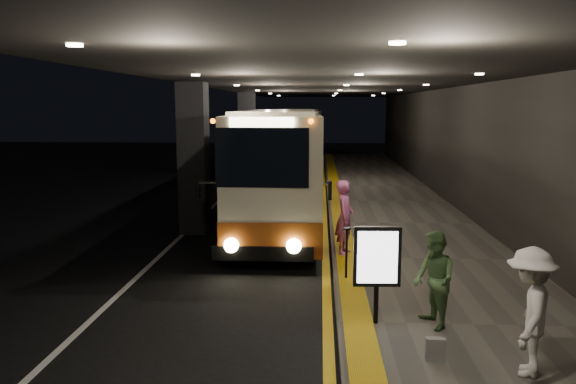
{
  "coord_description": "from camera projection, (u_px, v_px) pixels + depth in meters",
  "views": [
    {
      "loc": [
        2.2,
        -12.16,
        3.72
      ],
      "look_at": [
        1.44,
        0.98,
        1.7
      ],
      "focal_mm": 35.0,
      "sensor_mm": 36.0,
      "label": 1
    }
  ],
  "objects": [
    {
      "name": "ground",
      "position": [
        222.0,
        272.0,
        12.69
      ],
      "size": [
        90.0,
        90.0,
        0.0
      ],
      "primitive_type": "plane",
      "color": "black"
    },
    {
      "name": "lane_line_white",
      "position": [
        193.0,
        225.0,
        17.72
      ],
      "size": [
        0.12,
        50.0,
        0.01
      ],
      "primitive_type": "cube",
      "color": "silver",
      "rests_on": "ground"
    },
    {
      "name": "kerb_stripe_yellow",
      "position": [
        325.0,
        226.0,
        17.49
      ],
      "size": [
        0.18,
        50.0,
        0.01
      ],
      "primitive_type": "cube",
      "color": "gold",
      "rests_on": "ground"
    },
    {
      "name": "sidewalk",
      "position": [
        402.0,
        225.0,
        17.34
      ],
      "size": [
        4.5,
        50.0,
        0.15
      ],
      "primitive_type": "cube",
      "color": "#514C44",
      "rests_on": "ground"
    },
    {
      "name": "tactile_strip",
      "position": [
        341.0,
        222.0,
        17.44
      ],
      "size": [
        0.5,
        50.0,
        0.01
      ],
      "primitive_type": "cube",
      "color": "gold",
      "rests_on": "sidewalk"
    },
    {
      "name": "terminal_wall",
      "position": [
        481.0,
        130.0,
        16.77
      ],
      "size": [
        0.1,
        50.0,
        6.0
      ],
      "primitive_type": "cube",
      "color": "black",
      "rests_on": "ground"
    },
    {
      "name": "support_columns",
      "position": [
        194.0,
        159.0,
        16.39
      ],
      "size": [
        0.8,
        24.8,
        4.4
      ],
      "color": "black",
      "rests_on": "ground"
    },
    {
      "name": "canopy",
      "position": [
        331.0,
        76.0,
        16.78
      ],
      "size": [
        9.0,
        50.0,
        0.4
      ],
      "primitive_type": "cube",
      "color": "black",
      "rests_on": "support_columns"
    },
    {
      "name": "coach_main",
      "position": [
        280.0,
        172.0,
        17.62
      ],
      "size": [
        2.65,
        11.28,
        3.5
      ],
      "rotation": [
        0.0,
        0.0,
        0.03
      ],
      "color": "beige",
      "rests_on": "ground"
    },
    {
      "name": "coach_second",
      "position": [
        296.0,
        146.0,
        29.1
      ],
      "size": [
        2.66,
        11.06,
        3.45
      ],
      "rotation": [
        0.0,
        0.0,
        -0.03
      ],
      "color": "beige",
      "rests_on": "ground"
    },
    {
      "name": "passenger_boarding",
      "position": [
        345.0,
        217.0,
        13.59
      ],
      "size": [
        0.55,
        0.73,
        1.81
      ],
      "primitive_type": "imported",
      "rotation": [
        0.0,
        0.0,
        1.37
      ],
      "color": "#B25387",
      "rests_on": "sidewalk"
    },
    {
      "name": "passenger_waiting_green",
      "position": [
        434.0,
        280.0,
        9.05
      ],
      "size": [
        0.66,
        0.87,
        1.58
      ],
      "primitive_type": "imported",
      "rotation": [
        0.0,
        0.0,
        -1.31
      ],
      "color": "#496B3B",
      "rests_on": "sidewalk"
    },
    {
      "name": "passenger_waiting_white",
      "position": [
        530.0,
        312.0,
        7.44
      ],
      "size": [
        0.92,
        1.24,
        1.74
      ],
      "primitive_type": "imported",
      "rotation": [
        0.0,
        0.0,
        -1.98
      ],
      "color": "silver",
      "rests_on": "sidewalk"
    },
    {
      "name": "bag_polka",
      "position": [
        435.0,
        349.0,
        7.92
      ],
      "size": [
        0.28,
        0.13,
        0.33
      ],
      "primitive_type": "cube",
      "rotation": [
        0.0,
        0.0,
        -0.05
      ],
      "color": "black",
      "rests_on": "sidewalk"
    },
    {
      "name": "info_sign",
      "position": [
        377.0,
        259.0,
        9.16
      ],
      "size": [
        0.78,
        0.15,
        1.64
      ],
      "rotation": [
        0.0,
        0.0,
        0.04
      ],
      "color": "black",
      "rests_on": "sidewalk"
    },
    {
      "name": "stanchion_post",
      "position": [
        346.0,
        253.0,
        11.67
      ],
      "size": [
        0.05,
        0.05,
        1.07
      ],
      "primitive_type": "cylinder",
      "color": "black",
      "rests_on": "sidewalk"
    }
  ]
}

